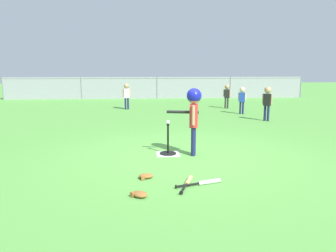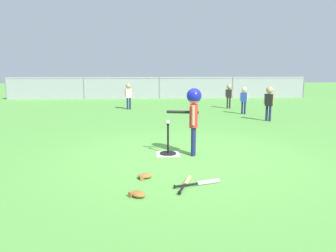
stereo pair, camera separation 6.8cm
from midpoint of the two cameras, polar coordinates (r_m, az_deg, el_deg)
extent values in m
plane|color=#51933D|center=(6.18, 3.05, -5.30)|extent=(60.00, 60.00, 0.00)
cube|color=white|center=(6.34, -0.31, -4.87)|extent=(0.44, 0.44, 0.01)
cylinder|color=black|center=(6.33, -0.31, -4.79)|extent=(0.32, 0.32, 0.03)
cylinder|color=black|center=(6.26, -0.31, -2.19)|extent=(0.04, 0.04, 0.56)
cylinder|color=black|center=(6.21, -0.31, 0.26)|extent=(0.06, 0.06, 0.02)
sphere|color=white|center=(6.20, -0.31, 0.68)|extent=(0.07, 0.07, 0.07)
cylinder|color=#191E4C|center=(6.16, 4.10, -2.75)|extent=(0.08, 0.08, 0.54)
cylinder|color=#191E4C|center=(6.28, 4.18, -2.51)|extent=(0.08, 0.08, 0.54)
cube|color=red|center=(6.13, 4.20, 1.79)|extent=(0.19, 0.27, 0.42)
cylinder|color=tan|center=(5.98, 4.10, 1.87)|extent=(0.06, 0.06, 0.36)
cylinder|color=tan|center=(6.28, 4.29, 2.26)|extent=(0.06, 0.06, 0.36)
sphere|color=tan|center=(6.09, 4.24, 5.00)|extent=(0.24, 0.24, 0.24)
sphere|color=#141999|center=(6.09, 4.24, 5.29)|extent=(0.28, 0.28, 0.28)
cylinder|color=black|center=(6.14, 2.25, 2.45)|extent=(0.60, 0.19, 0.06)
cylinder|color=#191E4C|center=(12.03, 12.76, 3.06)|extent=(0.07, 0.07, 0.43)
cylinder|color=#191E4C|center=(12.05, 12.31, 3.09)|extent=(0.07, 0.07, 0.43)
cube|color=#2347B7|center=(12.00, 12.61, 4.90)|extent=(0.22, 0.20, 0.34)
cylinder|color=beige|center=(11.97, 13.17, 4.98)|extent=(0.05, 0.05, 0.29)
cylinder|color=beige|center=(12.03, 12.05, 5.04)|extent=(0.05, 0.05, 0.29)
sphere|color=beige|center=(11.98, 12.66, 6.20)|extent=(0.19, 0.19, 0.19)
cylinder|color=#262626|center=(13.60, 10.22, 3.95)|extent=(0.07, 0.07, 0.43)
cylinder|color=#262626|center=(13.62, 9.81, 3.97)|extent=(0.07, 0.07, 0.43)
cube|color=black|center=(13.57, 10.06, 5.58)|extent=(0.22, 0.18, 0.34)
cylinder|color=tan|center=(13.56, 10.57, 5.66)|extent=(0.05, 0.05, 0.29)
cylinder|color=tan|center=(13.59, 9.56, 5.70)|extent=(0.05, 0.05, 0.29)
sphere|color=tan|center=(13.56, 10.10, 6.74)|extent=(0.19, 0.19, 0.19)
cylinder|color=#191E4C|center=(13.19, -7.11, 3.89)|extent=(0.07, 0.07, 0.46)
cylinder|color=#191E4C|center=(13.18, -7.56, 3.88)|extent=(0.07, 0.07, 0.46)
cube|color=white|center=(13.14, -7.38, 5.66)|extent=(0.22, 0.15, 0.36)
cylinder|color=tan|center=(13.16, -6.82, 5.79)|extent=(0.05, 0.05, 0.31)
cylinder|color=tan|center=(13.13, -7.94, 5.76)|extent=(0.05, 0.05, 0.31)
sphere|color=tan|center=(13.12, -7.40, 6.93)|extent=(0.20, 0.20, 0.20)
cylinder|color=#191E4C|center=(10.65, 16.87, 2.10)|extent=(0.07, 0.07, 0.48)
cylinder|color=#191E4C|center=(10.69, 16.34, 2.16)|extent=(0.07, 0.07, 0.48)
cube|color=black|center=(10.62, 16.72, 4.39)|extent=(0.24, 0.24, 0.37)
cylinder|color=tan|center=(10.57, 17.40, 4.48)|extent=(0.05, 0.05, 0.32)
cylinder|color=tan|center=(10.67, 16.06, 4.59)|extent=(0.05, 0.05, 0.32)
sphere|color=tan|center=(10.60, 16.80, 6.02)|extent=(0.21, 0.21, 0.21)
cylinder|color=silver|center=(4.79, 6.81, -9.62)|extent=(0.35, 0.16, 0.06)
cylinder|color=black|center=(4.65, 2.99, -10.20)|extent=(0.34, 0.13, 0.03)
cylinder|color=black|center=(4.58, 0.98, -10.50)|extent=(0.03, 0.05, 0.05)
cylinder|color=#DBB266|center=(4.81, 3.20, -9.46)|extent=(0.17, 0.33, 0.06)
cylinder|color=black|center=(4.52, 2.32, -10.81)|extent=(0.14, 0.32, 0.03)
cylinder|color=black|center=(4.37, 1.84, -11.55)|extent=(0.05, 0.03, 0.05)
ellipsoid|color=brown|center=(4.33, -5.36, -11.73)|extent=(0.27, 0.27, 0.07)
cube|color=brown|center=(4.33, -6.68, -11.76)|extent=(0.06, 0.06, 0.06)
ellipsoid|color=brown|center=(5.00, -4.25, -8.67)|extent=(0.25, 0.20, 0.07)
cube|color=brown|center=(4.92, -4.82, -8.99)|extent=(0.06, 0.05, 0.06)
cylinder|color=slate|center=(19.09, -26.90, 5.83)|extent=(0.06, 0.06, 1.15)
cylinder|color=slate|center=(17.97, -14.95, 6.37)|extent=(0.06, 0.06, 1.15)
cylinder|color=slate|center=(17.70, -2.01, 6.66)|extent=(0.06, 0.06, 1.15)
cylinder|color=slate|center=(18.32, 10.67, 6.61)|extent=(0.06, 0.06, 1.15)
cylinder|color=slate|center=(19.75, 22.01, 6.29)|extent=(0.06, 0.06, 1.15)
cube|color=gray|center=(17.67, -2.02, 8.33)|extent=(16.00, 0.03, 0.03)
cube|color=gray|center=(17.70, -2.01, 6.66)|extent=(16.00, 0.01, 1.15)
camera|label=1|loc=(0.03, -90.31, -0.06)|focal=35.01mm
camera|label=2|loc=(0.03, 89.69, 0.06)|focal=35.01mm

